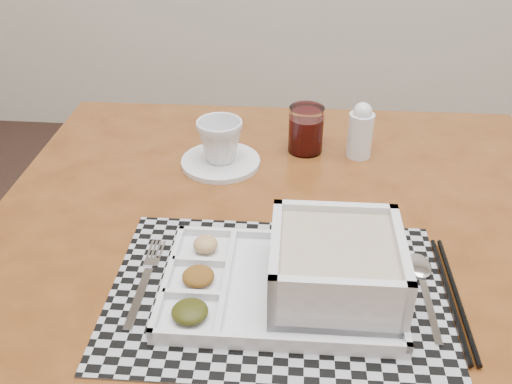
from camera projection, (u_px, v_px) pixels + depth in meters
The scene contains 10 objects.
dining_table at pixel (283, 274), 0.93m from camera, with size 1.00×1.00×0.73m.
placemat at pixel (277, 292), 0.78m from camera, with size 0.46×0.32×0.00m, color #96979D.
serving_tray at pixel (318, 273), 0.76m from camera, with size 0.32×0.23×0.09m.
fork at pixel (146, 279), 0.80m from camera, with size 0.02×0.19×0.00m.
spoon at pixel (420, 272), 0.81m from camera, with size 0.04×0.18×0.01m.
chopsticks at pixel (453, 296), 0.77m from camera, with size 0.02×0.24×0.01m.
saucer at pixel (221, 162), 1.08m from camera, with size 0.15×0.15×0.01m, color silver.
cup at pixel (220, 141), 1.06m from camera, with size 0.09×0.09×0.08m, color silver.
juice_glass at pixel (306, 131), 1.11m from camera, with size 0.07×0.07×0.09m.
creamer_bottle at pixel (361, 131), 1.08m from camera, with size 0.05×0.05×0.11m.
Camera 1 is at (-0.59, -0.05, 1.27)m, focal length 40.00 mm.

